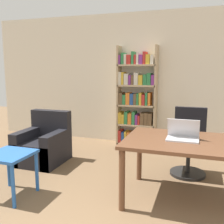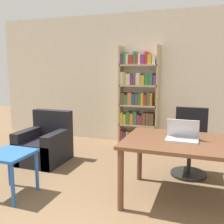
{
  "view_description": "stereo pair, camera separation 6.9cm",
  "coord_description": "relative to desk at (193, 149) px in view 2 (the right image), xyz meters",
  "views": [
    {
      "loc": [
        0.6,
        -0.85,
        1.57
      ],
      "look_at": [
        -0.49,
        2.41,
        1.0
      ],
      "focal_mm": 42.0,
      "sensor_mm": 36.0,
      "label": 1
    },
    {
      "loc": [
        0.67,
        -0.83,
        1.57
      ],
      "look_at": [
        -0.49,
        2.41,
        1.0
      ],
      "focal_mm": 42.0,
      "sensor_mm": 36.0,
      "label": 2
    }
  ],
  "objects": [
    {
      "name": "wall_back",
      "position": [
        -0.57,
        2.32,
        0.69
      ],
      "size": [
        8.0,
        0.06,
        2.7
      ],
      "color": "beige",
      "rests_on": "ground_plane"
    },
    {
      "name": "desk",
      "position": [
        0.0,
        0.0,
        0.0
      ],
      "size": [
        1.59,
        1.0,
        0.75
      ],
      "color": "brown",
      "rests_on": "ground_plane"
    },
    {
      "name": "laptop",
      "position": [
        -0.13,
        0.02,
        0.14
      ],
      "size": [
        0.37,
        0.25,
        0.24
      ],
      "color": "#B2B2B7",
      "rests_on": "desk"
    },
    {
      "name": "office_chair",
      "position": [
        -0.08,
        0.91,
        -0.22
      ],
      "size": [
        0.52,
        0.52,
        0.99
      ],
      "color": "black",
      "rests_on": "ground_plane"
    },
    {
      "name": "side_table_blue",
      "position": [
        -2.13,
        -0.56,
        -0.21
      ],
      "size": [
        0.51,
        0.52,
        0.55
      ],
      "color": "#2356A3",
      "rests_on": "ground_plane"
    },
    {
      "name": "armchair",
      "position": [
        -2.44,
        0.63,
        -0.39
      ],
      "size": [
        0.72,
        0.78,
        0.85
      ],
      "color": "black",
      "rests_on": "ground_plane"
    },
    {
      "name": "bookshelf",
      "position": [
        -1.2,
        2.13,
        0.3
      ],
      "size": [
        0.8,
        0.28,
        2.02
      ],
      "color": "tan",
      "rests_on": "ground_plane"
    }
  ]
}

